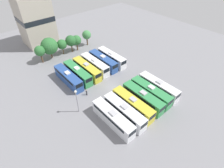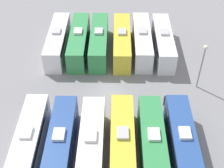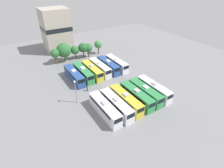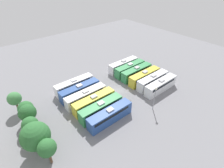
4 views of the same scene
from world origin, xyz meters
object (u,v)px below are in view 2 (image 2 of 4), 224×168
(bus_3, at_px, (99,41))
(bus_11, at_px, (29,143))
(bus_9, at_px, (92,146))
(bus_10, at_px, (61,145))
(bus_6, at_px, (183,144))
(bus_5, at_px, (58,41))
(bus_2, at_px, (122,41))
(bus_1, at_px, (142,41))
(light_pole, at_px, (203,59))
(worker_person, at_px, (165,100))
(bus_8, at_px, (122,144))
(bus_7, at_px, (153,145))
(bus_0, at_px, (163,42))
(bus_4, at_px, (79,41))

(bus_3, relative_size, bus_11, 1.00)
(bus_9, distance_m, bus_10, 3.27)
(bus_6, bearing_deg, bus_3, -63.08)
(bus_5, bearing_deg, bus_10, 99.14)
(bus_2, distance_m, bus_9, 19.85)
(bus_1, height_order, bus_11, same)
(bus_6, xyz_separation_m, light_pole, (-3.85, -11.10, 2.83))
(bus_6, bearing_deg, bus_11, 0.56)
(bus_10, bearing_deg, bus_3, -99.12)
(bus_3, relative_size, worker_person, 6.67)
(bus_3, bearing_deg, bus_11, 71.36)
(bus_2, relative_size, bus_8, 1.00)
(light_pole, bearing_deg, bus_10, 34.45)
(bus_5, height_order, bus_10, same)
(bus_8, xyz_separation_m, bus_11, (9.89, 0.08, 0.00))
(bus_7, relative_size, bus_8, 1.00)
(bus_2, xyz_separation_m, light_pole, (-10.10, 7.99, 2.83))
(bus_6, distance_m, worker_person, 7.70)
(bus_9, bearing_deg, bus_7, -177.59)
(bus_3, height_order, bus_11, same)
(bus_3, height_order, light_pole, light_pole)
(bus_8, bearing_deg, light_pole, -132.40)
(bus_3, relative_size, bus_7, 1.00)
(bus_10, relative_size, bus_11, 1.00)
(bus_0, relative_size, bus_1, 1.00)
(bus_0, bearing_deg, light_pole, 115.78)
(bus_1, bearing_deg, bus_2, 5.06)
(bus_1, xyz_separation_m, worker_person, (-2.29, 11.79, -1.04))
(bus_3, distance_m, light_pole, 16.04)
(bus_8, xyz_separation_m, light_pole, (-10.21, -11.18, 2.83))
(bus_11, bearing_deg, bus_10, 176.56)
(bus_1, xyz_separation_m, bus_2, (3.07, 0.27, 0.00))
(bus_0, xyz_separation_m, bus_9, (9.59, 19.57, 0.00))
(bus_10, bearing_deg, bus_8, -177.51)
(bus_2, bearing_deg, light_pole, 141.66)
(bus_7, relative_size, bus_9, 1.00)
(bus_4, distance_m, bus_9, 19.89)
(bus_6, bearing_deg, bus_7, 3.69)
(bus_6, distance_m, bus_8, 6.36)
(bus_3, relative_size, bus_9, 1.00)
(bus_0, xyz_separation_m, bus_11, (16.24, 19.25, 0.00))
(bus_4, distance_m, worker_person, 16.64)
(bus_2, bearing_deg, bus_6, 108.14)
(bus_3, bearing_deg, worker_person, 127.33)
(bus_10, bearing_deg, bus_1, -116.15)
(bus_9, height_order, light_pole, light_pole)
(worker_person, bearing_deg, bus_5, -37.44)
(bus_1, distance_m, bus_9, 20.85)
(bus_6, bearing_deg, worker_person, -83.27)
(bus_11, bearing_deg, bus_6, -179.44)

